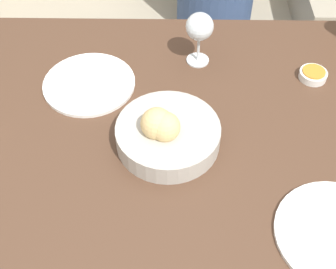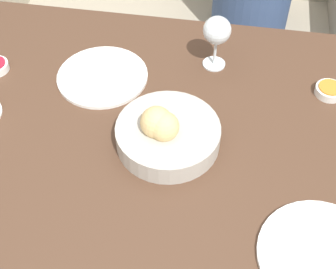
# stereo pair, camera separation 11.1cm
# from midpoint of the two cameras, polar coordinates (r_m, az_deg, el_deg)

# --- Properties ---
(dining_table) EXTENTS (1.52, 1.03, 0.77)m
(dining_table) POSITION_cam_midpoint_polar(r_m,az_deg,el_deg) (1.20, -6.84, -4.08)
(dining_table) COLOR #4C3323
(dining_table) RESTS_ON ground_plane
(couch) EXTENTS (1.61, 0.70, 0.89)m
(couch) POSITION_cam_midpoint_polar(r_m,az_deg,el_deg) (2.28, -4.67, 13.25)
(couch) COLOR #9E937F
(couch) RESTS_ON ground_plane
(seated_person) EXTENTS (0.31, 0.41, 1.25)m
(seated_person) POSITION_cam_midpoint_polar(r_m,az_deg,el_deg) (2.02, 4.10, 15.88)
(seated_person) COLOR #23232D
(seated_person) RESTS_ON ground_plane
(bread_basket) EXTENTS (0.25, 0.25, 0.12)m
(bread_basket) POSITION_cam_midpoint_polar(r_m,az_deg,el_deg) (1.10, -3.04, -0.02)
(bread_basket) COLOR #B2ADA3
(bread_basket) RESTS_ON dining_table
(plate_far_center) EXTENTS (0.25, 0.25, 0.01)m
(plate_far_center) POSITION_cam_midpoint_polar(r_m,az_deg,el_deg) (1.30, -12.03, 5.96)
(plate_far_center) COLOR white
(plate_far_center) RESTS_ON dining_table
(wine_glass) EXTENTS (0.08, 0.08, 0.16)m
(wine_glass) POSITION_cam_midpoint_polar(r_m,az_deg,el_deg) (1.28, 1.35, 12.70)
(wine_glass) COLOR silver
(wine_glass) RESTS_ON dining_table
(jam_bowl_honey) EXTENTS (0.08, 0.08, 0.03)m
(jam_bowl_honey) POSITION_cam_midpoint_polar(r_m,az_deg,el_deg) (1.33, 15.01, 6.95)
(jam_bowl_honey) COLOR white
(jam_bowl_honey) RESTS_ON dining_table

